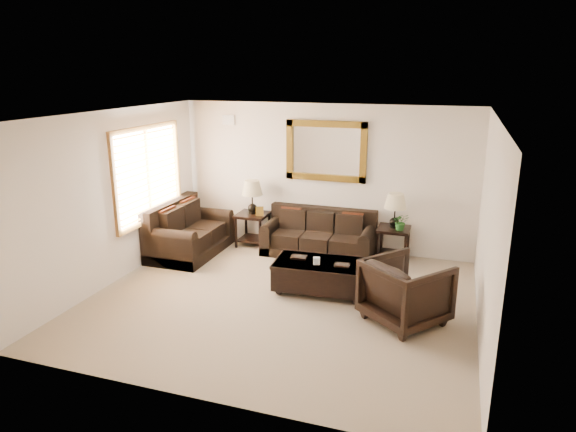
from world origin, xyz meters
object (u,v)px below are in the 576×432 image
(sofa, at_px, (319,238))
(end_table_right, at_px, (395,217))
(coffee_table, at_px, (322,273))
(loveseat, at_px, (187,235))
(end_table_left, at_px, (252,203))
(armchair, at_px, (406,289))

(sofa, relative_size, end_table_right, 1.64)
(sofa, bearing_deg, coffee_table, -73.68)
(loveseat, bearing_deg, sofa, -72.60)
(sofa, height_order, end_table_left, end_table_left)
(loveseat, height_order, coffee_table, loveseat)
(loveseat, xyz_separation_m, end_table_left, (0.98, 0.79, 0.48))
(end_table_left, relative_size, coffee_table, 0.87)
(end_table_left, bearing_deg, armchair, -36.02)
(loveseat, height_order, end_table_right, end_table_right)
(end_table_right, relative_size, armchair, 1.27)
(coffee_table, bearing_deg, loveseat, 158.59)
(end_table_left, height_order, armchair, end_table_left)
(coffee_table, xyz_separation_m, armchair, (1.31, -0.58, 0.18))
(sofa, xyz_separation_m, end_table_right, (1.33, 0.08, 0.50))
(sofa, height_order, loveseat, loveseat)
(end_table_left, bearing_deg, sofa, -2.87)
(sofa, bearing_deg, armchair, -51.02)
(end_table_left, xyz_separation_m, end_table_right, (2.67, 0.01, -0.03))
(end_table_left, distance_m, coffee_table, 2.54)
(coffee_table, distance_m, armchair, 1.44)
(loveseat, xyz_separation_m, coffee_table, (2.79, -0.90, -0.05))
(end_table_left, distance_m, armchair, 3.88)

